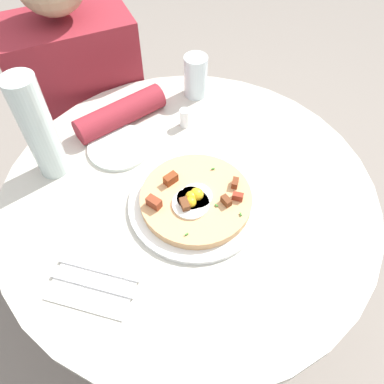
{
  "coord_description": "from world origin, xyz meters",
  "views": [
    {
      "loc": [
        0.22,
        0.52,
        1.48
      ],
      "look_at": [
        -0.0,
        0.02,
        0.77
      ],
      "focal_mm": 35.5,
      "sensor_mm": 36.0,
      "label": 1
    }
  ],
  "objects_px": {
    "water_bottle": "(38,129)",
    "pizza_plate": "(196,203)",
    "bread_plate": "(119,147)",
    "dining_table": "(189,229)",
    "knife": "(99,269)",
    "water_glass": "(196,76)",
    "fork": "(92,285)",
    "person_seated": "(93,130)",
    "breakfast_pizza": "(196,198)",
    "salt_shaker": "(185,118)"
  },
  "relations": [
    {
      "from": "water_bottle",
      "to": "pizza_plate",
      "type": "bearing_deg",
      "value": 138.75
    },
    {
      "from": "bread_plate",
      "to": "water_bottle",
      "type": "distance_m",
      "value": 0.22
    },
    {
      "from": "dining_table",
      "to": "bread_plate",
      "type": "distance_m",
      "value": 0.29
    },
    {
      "from": "knife",
      "to": "water_glass",
      "type": "xyz_separation_m",
      "value": [
        -0.42,
        -0.45,
        0.06
      ]
    },
    {
      "from": "water_bottle",
      "to": "fork",
      "type": "bearing_deg",
      "value": 90.59
    },
    {
      "from": "dining_table",
      "to": "person_seated",
      "type": "height_order",
      "value": "person_seated"
    },
    {
      "from": "dining_table",
      "to": "fork",
      "type": "distance_m",
      "value": 0.36
    },
    {
      "from": "breakfast_pizza",
      "to": "salt_shaker",
      "type": "bearing_deg",
      "value": -108.09
    },
    {
      "from": "fork",
      "to": "knife",
      "type": "bearing_deg",
      "value": 90.0
    },
    {
      "from": "dining_table",
      "to": "person_seated",
      "type": "bearing_deg",
      "value": -76.34
    },
    {
      "from": "water_glass",
      "to": "knife",
      "type": "bearing_deg",
      "value": 46.7
    },
    {
      "from": "person_seated",
      "to": "water_glass",
      "type": "xyz_separation_m",
      "value": [
        -0.31,
        0.24,
        0.3
      ]
    },
    {
      "from": "fork",
      "to": "pizza_plate",
      "type": "bearing_deg",
      "value": 59.4
    },
    {
      "from": "pizza_plate",
      "to": "water_glass",
      "type": "bearing_deg",
      "value": -114.15
    },
    {
      "from": "bread_plate",
      "to": "knife",
      "type": "xyz_separation_m",
      "value": [
        0.14,
        0.32,
        0.0
      ]
    },
    {
      "from": "bread_plate",
      "to": "fork",
      "type": "xyz_separation_m",
      "value": [
        0.17,
        0.35,
        0.0
      ]
    },
    {
      "from": "dining_table",
      "to": "fork",
      "type": "relative_size",
      "value": 5.09
    },
    {
      "from": "dining_table",
      "to": "bread_plate",
      "type": "bearing_deg",
      "value": -61.38
    },
    {
      "from": "fork",
      "to": "person_seated",
      "type": "bearing_deg",
      "value": 118.21
    },
    {
      "from": "fork",
      "to": "salt_shaker",
      "type": "distance_m",
      "value": 0.51
    },
    {
      "from": "pizza_plate",
      "to": "bread_plate",
      "type": "bearing_deg",
      "value": -65.97
    },
    {
      "from": "knife",
      "to": "water_bottle",
      "type": "xyz_separation_m",
      "value": [
        0.03,
        -0.32,
        0.13
      ]
    },
    {
      "from": "salt_shaker",
      "to": "pizza_plate",
      "type": "bearing_deg",
      "value": 72.23
    },
    {
      "from": "dining_table",
      "to": "breakfast_pizza",
      "type": "relative_size",
      "value": 3.53
    },
    {
      "from": "pizza_plate",
      "to": "fork",
      "type": "xyz_separation_m",
      "value": [
        0.28,
        0.1,
        0.0
      ]
    },
    {
      "from": "dining_table",
      "to": "salt_shaker",
      "type": "relative_size",
      "value": 17.02
    },
    {
      "from": "breakfast_pizza",
      "to": "salt_shaker",
      "type": "height_order",
      "value": "breakfast_pizza"
    },
    {
      "from": "pizza_plate",
      "to": "person_seated",
      "type": "bearing_deg",
      "value": -77.3
    },
    {
      "from": "knife",
      "to": "salt_shaker",
      "type": "height_order",
      "value": "salt_shaker"
    },
    {
      "from": "water_bottle",
      "to": "bread_plate",
      "type": "bearing_deg",
      "value": -179.3
    },
    {
      "from": "bread_plate",
      "to": "knife",
      "type": "relative_size",
      "value": 0.93
    },
    {
      "from": "pizza_plate",
      "to": "water_glass",
      "type": "height_order",
      "value": "water_glass"
    },
    {
      "from": "dining_table",
      "to": "water_glass",
      "type": "relative_size",
      "value": 7.38
    },
    {
      "from": "pizza_plate",
      "to": "water_glass",
      "type": "xyz_separation_m",
      "value": [
        -0.17,
        -0.37,
        0.06
      ]
    },
    {
      "from": "person_seated",
      "to": "pizza_plate",
      "type": "height_order",
      "value": "person_seated"
    },
    {
      "from": "water_bottle",
      "to": "knife",
      "type": "bearing_deg",
      "value": 94.69
    },
    {
      "from": "bread_plate",
      "to": "salt_shaker",
      "type": "height_order",
      "value": "salt_shaker"
    },
    {
      "from": "person_seated",
      "to": "fork",
      "type": "distance_m",
      "value": 0.77
    },
    {
      "from": "dining_table",
      "to": "knife",
      "type": "xyz_separation_m",
      "value": [
        0.25,
        0.12,
        0.18
      ]
    },
    {
      "from": "breakfast_pizza",
      "to": "knife",
      "type": "relative_size",
      "value": 1.44
    },
    {
      "from": "fork",
      "to": "bread_plate",
      "type": "bearing_deg",
      "value": 103.78
    },
    {
      "from": "breakfast_pizza",
      "to": "water_glass",
      "type": "height_order",
      "value": "water_glass"
    },
    {
      "from": "breakfast_pizza",
      "to": "fork",
      "type": "xyz_separation_m",
      "value": [
        0.28,
        0.1,
        -0.02
      ]
    },
    {
      "from": "bread_plate",
      "to": "water_bottle",
      "type": "relative_size",
      "value": 0.61
    },
    {
      "from": "water_bottle",
      "to": "dining_table",
      "type": "bearing_deg",
      "value": 144.47
    },
    {
      "from": "person_seated",
      "to": "knife",
      "type": "xyz_separation_m",
      "value": [
        0.12,
        0.69,
        0.25
      ]
    },
    {
      "from": "pizza_plate",
      "to": "water_bottle",
      "type": "bearing_deg",
      "value": -41.25
    },
    {
      "from": "dining_table",
      "to": "person_seated",
      "type": "distance_m",
      "value": 0.59
    },
    {
      "from": "bread_plate",
      "to": "salt_shaker",
      "type": "bearing_deg",
      "value": -176.55
    },
    {
      "from": "breakfast_pizza",
      "to": "knife",
      "type": "distance_m",
      "value": 0.26
    }
  ]
}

